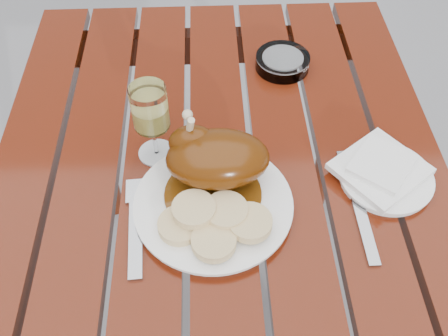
# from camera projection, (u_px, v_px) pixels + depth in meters

# --- Properties ---
(table) EXTENTS (0.80, 1.20, 0.75)m
(table) POSITION_uv_depth(u_px,v_px,m) (222.00, 308.00, 1.10)
(table) COLOR #60180B
(table) RESTS_ON ground
(dinner_plate) EXTENTS (0.27, 0.27, 0.02)m
(dinner_plate) POSITION_uv_depth(u_px,v_px,m) (213.00, 205.00, 0.81)
(dinner_plate) COLOR white
(dinner_plate) RESTS_ON table
(roast_duck) EXTENTS (0.17, 0.17, 0.12)m
(roast_duck) POSITION_uv_depth(u_px,v_px,m) (214.00, 158.00, 0.81)
(roast_duck) COLOR #562D09
(roast_duck) RESTS_ON dinner_plate
(bread_dumplings) EXTENTS (0.18, 0.12, 0.03)m
(bread_dumplings) POSITION_uv_depth(u_px,v_px,m) (213.00, 222.00, 0.76)
(bread_dumplings) COLOR beige
(bread_dumplings) RESTS_ON dinner_plate
(wine_glass) EXTENTS (0.09, 0.09, 0.15)m
(wine_glass) POSITION_uv_depth(u_px,v_px,m) (152.00, 123.00, 0.84)
(wine_glass) COLOR #C8C05B
(wine_glass) RESTS_ON table
(side_plate) EXTENTS (0.21, 0.21, 0.01)m
(side_plate) POSITION_uv_depth(u_px,v_px,m) (386.00, 177.00, 0.85)
(side_plate) COLOR white
(side_plate) RESTS_ON table
(napkin) EXTENTS (0.19, 0.18, 0.01)m
(napkin) POSITION_uv_depth(u_px,v_px,m) (380.00, 169.00, 0.85)
(napkin) COLOR white
(napkin) RESTS_ON side_plate
(ashtray) EXTENTS (0.15, 0.15, 0.03)m
(ashtray) POSITION_uv_depth(u_px,v_px,m) (282.00, 62.00, 1.04)
(ashtray) COLOR #B2B7BC
(ashtray) RESTS_ON table
(fork) EXTENTS (0.03, 0.17, 0.01)m
(fork) POSITION_uv_depth(u_px,v_px,m) (136.00, 230.00, 0.79)
(fork) COLOR gray
(fork) RESTS_ON table
(knife) EXTENTS (0.02, 0.20, 0.01)m
(knife) POSITION_uv_depth(u_px,v_px,m) (360.00, 212.00, 0.81)
(knife) COLOR gray
(knife) RESTS_ON table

